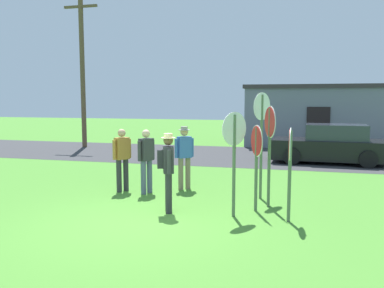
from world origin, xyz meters
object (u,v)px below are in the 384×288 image
(stop_sign_rear_right, at_px, (261,128))
(person_on_left, at_px, (184,154))
(person_near_signs, at_px, (122,157))
(person_with_sunhat, at_px, (167,167))
(stop_sign_far_back, at_px, (234,146))
(person_in_dark_shirt, at_px, (146,158))
(utility_pole, at_px, (82,69))
(stop_sign_leaning_right, at_px, (290,159))
(parked_car_on_street, at_px, (330,145))
(stop_sign_rear_left, at_px, (270,139))
(stop_sign_leaning_left, at_px, (256,153))

(stop_sign_rear_right, bearing_deg, person_on_left, 166.57)
(person_near_signs, xyz_separation_m, person_with_sunhat, (1.79, -1.57, 0.06))
(stop_sign_far_back, height_order, person_in_dark_shirt, stop_sign_far_back)
(utility_pole, relative_size, person_with_sunhat, 4.42)
(utility_pole, relative_size, person_on_left, 4.42)
(person_with_sunhat, bearing_deg, stop_sign_leaning_right, -0.85)
(stop_sign_rear_right, height_order, stop_sign_leaning_right, stop_sign_rear_right)
(parked_car_on_street, height_order, stop_sign_leaning_right, stop_sign_leaning_right)
(stop_sign_rear_right, xyz_separation_m, stop_sign_rear_left, (0.25, -0.74, -0.19))
(utility_pole, distance_m, person_in_dark_shirt, 11.60)
(stop_sign_leaning_left, bearing_deg, person_in_dark_shirt, 162.14)
(person_with_sunhat, height_order, person_on_left, same)
(utility_pole, bearing_deg, stop_sign_rear_right, -41.37)
(stop_sign_rear_left, bearing_deg, utility_pole, 137.00)
(stop_sign_rear_right, bearing_deg, stop_sign_rear_left, -71.49)
(parked_car_on_street, xyz_separation_m, stop_sign_far_back, (-2.55, -8.08, 0.81))
(parked_car_on_street, distance_m, stop_sign_rear_left, 7.41)
(stop_sign_rear_right, distance_m, stop_sign_leaning_right, 1.98)
(utility_pole, relative_size, person_in_dark_shirt, 4.55)
(stop_sign_far_back, distance_m, stop_sign_rear_right, 1.78)
(person_on_left, bearing_deg, utility_pole, 133.38)
(stop_sign_rear_right, bearing_deg, person_in_dark_shirt, -175.71)
(stop_sign_rear_right, height_order, person_in_dark_shirt, stop_sign_rear_right)
(stop_sign_rear_right, height_order, person_on_left, stop_sign_rear_right)
(parked_car_on_street, bearing_deg, stop_sign_leaning_left, -105.80)
(stop_sign_leaning_right, bearing_deg, person_near_signs, 159.86)
(person_in_dark_shirt, relative_size, person_on_left, 0.97)
(stop_sign_rear_left, height_order, person_with_sunhat, stop_sign_rear_left)
(stop_sign_leaning_left, height_order, person_near_signs, stop_sign_leaning_left)
(stop_sign_rear_left, bearing_deg, stop_sign_rear_right, 108.51)
(stop_sign_rear_right, relative_size, person_in_dark_shirt, 1.56)
(stop_sign_leaning_right, bearing_deg, stop_sign_rear_right, 112.08)
(parked_car_on_street, bearing_deg, person_on_left, -125.95)
(stop_sign_far_back, relative_size, person_with_sunhat, 1.28)
(stop_sign_far_back, distance_m, stop_sign_leaning_right, 1.16)
(parked_car_on_street, relative_size, stop_sign_leaning_left, 2.28)
(person_with_sunhat, xyz_separation_m, person_on_left, (-0.25, 2.25, -0.03))
(stop_sign_leaning_left, relative_size, person_near_signs, 1.13)
(parked_car_on_street, bearing_deg, stop_sign_leaning_right, -99.80)
(stop_sign_leaning_right, bearing_deg, utility_pole, 135.30)
(stop_sign_far_back, bearing_deg, utility_pole, 132.23)
(stop_sign_leaning_left, relative_size, person_with_sunhat, 1.10)
(person_near_signs, distance_m, person_with_sunhat, 2.38)
(person_in_dark_shirt, bearing_deg, stop_sign_leaning_right, -23.03)
(person_in_dark_shirt, bearing_deg, stop_sign_leaning_left, -17.86)
(parked_car_on_street, distance_m, stop_sign_leaning_left, 7.86)
(stop_sign_leaning_left, bearing_deg, person_near_signs, 164.78)
(person_with_sunhat, bearing_deg, stop_sign_far_back, 1.45)
(person_near_signs, relative_size, person_on_left, 0.97)
(person_with_sunhat, bearing_deg, stop_sign_leaning_left, 17.08)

